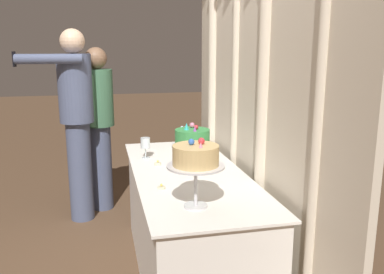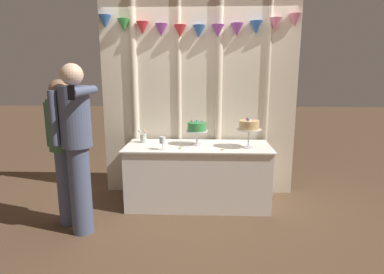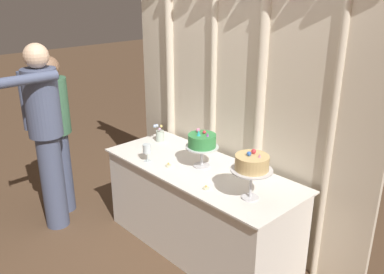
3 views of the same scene
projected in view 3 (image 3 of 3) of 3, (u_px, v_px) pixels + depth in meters
ground_plane at (192, 250)px, 3.63m from camera, size 24.00×24.00×0.00m
draped_curtain at (235, 81)px, 3.48m from camera, size 2.62×0.16×2.68m
cake_table at (200, 208)px, 3.56m from camera, size 1.81×0.73×0.78m
cake_display_nearleft at (202, 142)px, 3.37m from camera, size 0.28×0.28×0.33m
cake_display_nearright at (252, 165)px, 2.85m from camera, size 0.30×0.30×0.37m
wine_glass at (147, 149)px, 3.51m from camera, size 0.07×0.07×0.16m
flower_vase at (160, 135)px, 3.98m from camera, size 0.11×0.09×0.17m
tealight_far_left at (168, 165)px, 3.44m from camera, size 0.05×0.05×0.04m
tealight_near_left at (206, 188)px, 3.07m from camera, size 0.05×0.05×0.03m
guest_man_pink_jacket at (56, 129)px, 3.99m from camera, size 0.44×0.38×1.61m
guest_man_dark_suit at (45, 130)px, 3.67m from camera, size 0.43×0.67×1.76m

